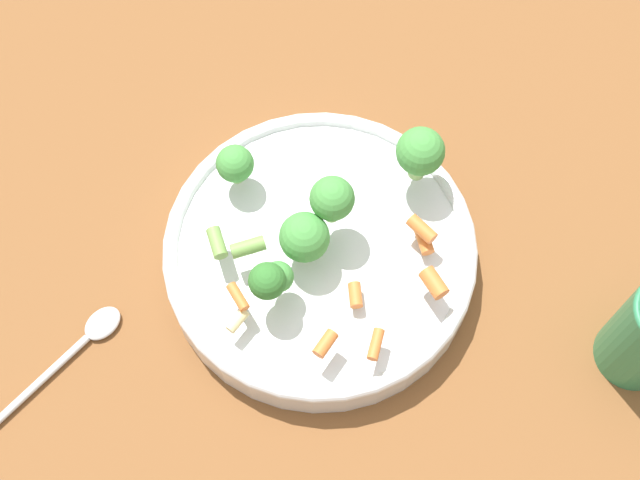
{
  "coord_description": "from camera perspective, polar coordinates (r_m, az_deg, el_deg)",
  "views": [
    {
      "loc": [
        0.27,
        -0.17,
        0.76
      ],
      "look_at": [
        0.0,
        0.0,
        0.05
      ],
      "focal_mm": 50.0,
      "sensor_mm": 36.0,
      "label": 1
    }
  ],
  "objects": [
    {
      "name": "bowl",
      "position": [
        0.81,
        0.0,
        -0.88
      ],
      "size": [
        0.28,
        0.28,
        0.04
      ],
      "color": "silver",
      "rests_on": "ground_plane"
    },
    {
      "name": "ground_plane",
      "position": [
        0.83,
        0.0,
        -1.52
      ],
      "size": [
        3.0,
        3.0,
        0.0
      ],
      "primitive_type": "plane",
      "color": "brown"
    },
    {
      "name": "pasta_salad",
      "position": [
        0.76,
        0.47,
        1.78
      ],
      "size": [
        0.23,
        0.24,
        0.07
      ],
      "color": "#8CB766",
      "rests_on": "bowl"
    },
    {
      "name": "spoon",
      "position": [
        0.82,
        -15.86,
        -7.16
      ],
      "size": [
        0.07,
        0.18,
        0.01
      ],
      "rotation": [
        0.0,
        0.0,
        8.13
      ],
      "color": "silver",
      "rests_on": "ground_plane"
    }
  ]
}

